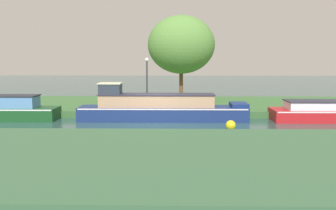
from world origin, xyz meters
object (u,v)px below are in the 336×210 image
navy_barge (160,108)px  mooring_post_near (302,106)px  forest_narrowboat (17,110)px  channel_buoy (231,125)px  lamp_post (147,77)px  red_cruiser (324,112)px  willow_tree_left (181,45)px

navy_barge → mooring_post_near: size_ratio=15.63×
forest_narrowboat → channel_buoy: bearing=-15.1°
lamp_post → mooring_post_near: bearing=-4.4°
red_cruiser → willow_tree_left: (-8.22, 6.99, 4.08)m
willow_tree_left → lamp_post: size_ratio=1.96×
lamp_post → channel_buoy: 7.50m
red_cruiser → mooring_post_near: size_ratio=9.75×
red_cruiser → willow_tree_left: willow_tree_left is taller
lamp_post → channel_buoy: (4.63, -5.49, -2.15)m
navy_barge → channel_buoy: bearing=-41.4°
willow_tree_left → mooring_post_near: 10.00m
navy_barge → mooring_post_near: bearing=9.7°
red_cruiser → lamp_post: bearing=167.9°
willow_tree_left → lamp_post: 5.69m
navy_barge → channel_buoy: 4.96m
forest_narrowboat → lamp_post: lamp_post is taller
mooring_post_near → channel_buoy: (-4.98, -4.76, -0.46)m
navy_barge → forest_narrowboat: size_ratio=2.15×
navy_barge → willow_tree_left: willow_tree_left is taller
red_cruiser → willow_tree_left: size_ratio=0.96×
forest_narrowboat → lamp_post: (7.48, 2.23, 1.81)m
lamp_post → channel_buoy: bearing=-49.9°
navy_barge → lamp_post: 2.94m
willow_tree_left → channel_buoy: size_ratio=12.50×
willow_tree_left → lamp_post: willow_tree_left is taller
forest_narrowboat → red_cruiser: bearing=0.0°
navy_barge → forest_narrowboat: bearing=180.0°
channel_buoy → lamp_post: bearing=130.1°
navy_barge → forest_narrowboat: navy_barge is taller
red_cruiser → mooring_post_near: (-0.81, 1.49, 0.21)m
willow_tree_left → channel_buoy: 11.40m
mooring_post_near → channel_buoy: size_ratio=1.23×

